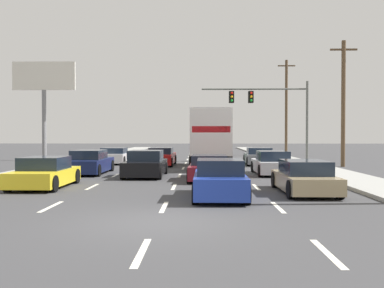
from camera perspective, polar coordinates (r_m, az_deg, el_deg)
ground_plane at (r=35.83m, az=-0.68°, el=-2.23°), size 140.00×140.00×0.00m
sidewalk_right at (r=31.64m, az=14.19°, el=-2.60°), size 2.63×80.00×0.14m
sidewalk_left at (r=32.20m, az=-15.84°, el=-2.55°), size 2.63×80.00×0.14m
lane_markings at (r=30.53m, az=-0.98°, el=-2.83°), size 6.94×57.00×0.01m
car_white at (r=32.86m, az=-10.07°, el=-1.58°), size 1.99×4.08×1.20m
car_navy at (r=24.75m, az=-13.21°, el=-2.40°), size 1.88×4.49×1.32m
car_yellow at (r=18.89m, az=-18.74°, el=-3.67°), size 1.96×4.08×1.25m
car_red at (r=30.80m, az=-4.04°, el=-1.71°), size 1.93×4.70×1.26m
car_black at (r=22.63m, az=-6.10°, el=-2.72°), size 2.04×4.23×1.35m
box_truck at (r=28.38m, az=2.43°, el=1.09°), size 2.70×8.28×3.71m
car_maroon at (r=20.95m, az=2.29°, el=-3.20°), size 2.09×4.68×1.19m
car_blue at (r=14.95m, az=3.64°, el=-4.74°), size 1.86×4.08×1.34m
car_gray at (r=31.65m, az=8.74°, el=-1.68°), size 2.08×4.22×1.24m
car_silver at (r=23.96m, az=10.43°, el=-2.55°), size 1.86×4.08×1.29m
car_tan at (r=16.73m, az=14.51°, el=-4.30°), size 1.87×4.26×1.21m
traffic_signal_mast at (r=36.03m, az=9.24°, el=5.39°), size 8.70×0.69×6.52m
utility_pole_mid at (r=31.07m, az=19.21°, el=5.24°), size 1.80×0.28×8.48m
utility_pole_far at (r=46.69m, az=12.25°, el=4.83°), size 1.80×0.28×9.96m
roadside_billboard at (r=38.91m, az=-18.83°, el=7.03°), size 5.30×0.36×8.30m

